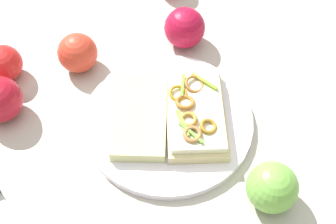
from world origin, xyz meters
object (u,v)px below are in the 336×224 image
(sandwich, at_px, (195,112))
(apple_0, at_px, (78,53))
(apple_3, at_px, (185,28))
(apple_5, at_px, (272,187))
(apple_4, at_px, (4,64))
(bread_slice_side, at_px, (140,116))
(plate, at_px, (168,121))

(sandwich, distance_m, apple_0, 0.26)
(sandwich, bearing_deg, apple_0, -123.55)
(apple_3, xyz_separation_m, apple_5, (-0.09, -0.36, 0.00))
(sandwich, distance_m, apple_4, 0.38)
(bread_slice_side, bearing_deg, apple_0, -136.44)
(plate, distance_m, apple_3, 0.21)
(sandwich, bearing_deg, apple_5, 35.59)
(plate, bearing_deg, apple_0, 106.76)
(apple_0, height_order, apple_3, apple_3)
(bread_slice_side, bearing_deg, plate, 93.58)
(plate, relative_size, bread_slice_side, 1.73)
(sandwich, distance_m, bread_slice_side, 0.10)
(apple_4, relative_size, apple_5, 0.87)
(plate, xyz_separation_m, bread_slice_side, (-0.04, 0.03, 0.02))
(plate, height_order, apple_4, apple_4)
(plate, height_order, apple_0, apple_0)
(plate, distance_m, apple_0, 0.22)
(plate, distance_m, apple_5, 0.22)
(apple_3, relative_size, apple_5, 1.00)
(apple_5, bearing_deg, apple_4, 116.28)
(plate, distance_m, bread_slice_side, 0.05)
(sandwich, xyz_separation_m, apple_4, (-0.23, 0.30, 0.00))
(sandwich, height_order, apple_4, apple_4)
(apple_3, distance_m, apple_4, 0.36)
(bread_slice_side, xyz_separation_m, apple_4, (-0.15, 0.24, 0.01))
(sandwich, relative_size, apple_0, 2.78)
(sandwich, distance_m, apple_3, 0.20)
(sandwich, bearing_deg, apple_3, -177.73)
(apple_3, xyz_separation_m, apple_4, (-0.33, 0.12, -0.01))
(bread_slice_side, bearing_deg, apple_5, 56.90)
(plate, relative_size, sandwich, 1.43)
(bread_slice_side, xyz_separation_m, apple_5, (0.09, -0.24, 0.01))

